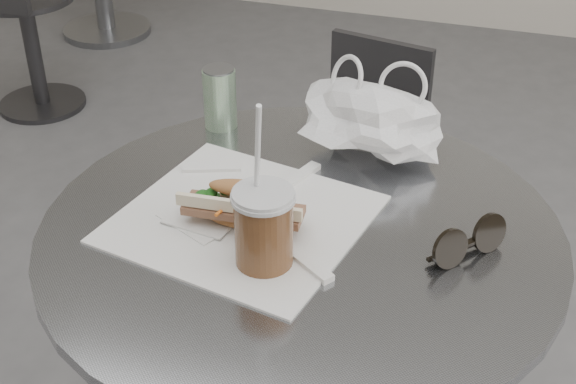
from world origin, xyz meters
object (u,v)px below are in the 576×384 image
(drink_can, at_px, (220,98))
(banh_mi, at_px, (244,206))
(iced_coffee, at_px, (264,227))
(cafe_table, at_px, (299,363))
(chair_far, at_px, (354,186))
(sunglasses, at_px, (468,243))
(bg_chair, at_px, (23,33))

(drink_can, bearing_deg, banh_mi, -62.10)
(iced_coffee, relative_size, drink_can, 2.26)
(cafe_table, relative_size, chair_far, 1.17)
(cafe_table, distance_m, banh_mi, 0.32)
(banh_mi, height_order, drink_can, drink_can)
(banh_mi, bearing_deg, sunglasses, 1.35)
(banh_mi, distance_m, iced_coffee, 0.09)
(chair_far, height_order, sunglasses, sunglasses)
(bg_chair, height_order, iced_coffee, iced_coffee)
(cafe_table, xyz_separation_m, chair_far, (-0.10, 0.82, -0.17))
(chair_far, height_order, bg_chair, bg_chair)
(banh_mi, bearing_deg, drink_can, 113.96)
(chair_far, distance_m, bg_chair, 1.51)
(bg_chair, distance_m, sunglasses, 2.27)
(chair_far, xyz_separation_m, sunglasses, (0.34, -0.81, 0.47))
(bg_chair, relative_size, banh_mi, 3.19)
(cafe_table, height_order, banh_mi, banh_mi)
(sunglasses, xyz_separation_m, drink_can, (-0.46, 0.25, 0.03))
(cafe_table, height_order, drink_can, drink_can)
(cafe_table, height_order, chair_far, cafe_table)
(iced_coffee, bearing_deg, drink_can, 120.04)
(sunglasses, height_order, drink_can, drink_can)
(cafe_table, distance_m, bg_chair, 2.06)
(chair_far, relative_size, bg_chair, 0.94)
(cafe_table, bearing_deg, sunglasses, 1.00)
(sunglasses, distance_m, drink_can, 0.52)
(chair_far, xyz_separation_m, drink_can, (-0.12, -0.56, 0.50))
(iced_coffee, relative_size, sunglasses, 2.24)
(chair_far, bearing_deg, iced_coffee, 106.92)
(chair_far, relative_size, iced_coffee, 2.63)
(sunglasses, bearing_deg, cafe_table, 132.21)
(bg_chair, distance_m, iced_coffee, 2.16)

